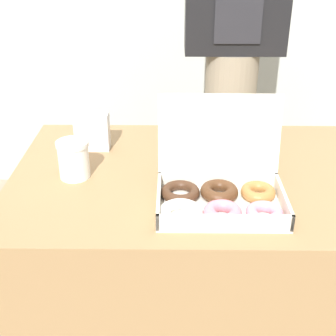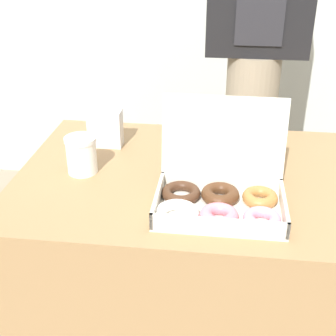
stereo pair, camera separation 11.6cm
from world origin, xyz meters
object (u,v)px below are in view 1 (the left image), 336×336
Objects in this scene: person_customer at (234,41)px; napkin_holder at (92,131)px; donut_box at (219,192)px; coffee_cup at (74,159)px.

napkin_holder is at bearing -141.30° from person_customer.
donut_box is 2.73× the size of napkin_holder.
person_customer reaches higher than napkin_holder.
person_customer reaches higher than donut_box.
napkin_holder is at bearing 137.89° from donut_box.
napkin_holder is (0.02, 0.19, 0.00)m from coffee_cup.
napkin_holder is 0.64m from person_customer.
coffee_cup is (-0.39, 0.15, 0.02)m from donut_box.
coffee_cup is 0.78m from person_customer.
coffee_cup is at bearing -131.26° from person_customer.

